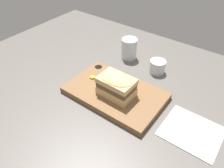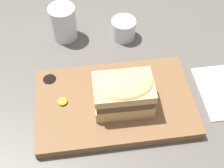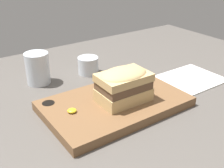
{
  "view_description": "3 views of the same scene",
  "coord_description": "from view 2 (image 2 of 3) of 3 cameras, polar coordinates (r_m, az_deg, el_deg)",
  "views": [
    {
      "loc": [
        39.63,
        -61.08,
        64.48
      ],
      "look_at": [
        -0.8,
        -6.84,
        8.5
      ],
      "focal_mm": 35.0,
      "sensor_mm": 36.0,
      "label": 1
    },
    {
      "loc": [
        -6.83,
        -50.68,
        69.08
      ],
      "look_at": [
        -0.47,
        -3.61,
        8.56
      ],
      "focal_mm": 50.0,
      "sensor_mm": 36.0,
      "label": 2
    },
    {
      "loc": [
        -40.37,
        -62.22,
        43.63
      ],
      "look_at": [
        -0.84,
        -5.43,
        9.69
      ],
      "focal_mm": 45.0,
      "sensor_mm": 36.0,
      "label": 3
    }
  ],
  "objects": [
    {
      "name": "dining_table",
      "position": [
        0.85,
        -0.01,
        -1.21
      ],
      "size": [
        163.47,
        108.31,
        2.0
      ],
      "color": "#56514C",
      "rests_on": "ground"
    },
    {
      "name": "water_glass",
      "position": [
        0.96,
        -8.85,
        10.71
      ],
      "size": [
        7.88,
        7.88,
        10.63
      ],
      "color": "silver",
      "rests_on": "dining_table"
    },
    {
      "name": "sandwich",
      "position": [
        0.74,
        2.09,
        -1.47
      ],
      "size": [
        14.31,
        9.76,
        9.56
      ],
      "rotation": [
        0.0,
        0.0,
        -0.02
      ],
      "color": "tan",
      "rests_on": "serving_board"
    },
    {
      "name": "wine_glass",
      "position": [
        0.96,
        2.1,
        9.99
      ],
      "size": [
        7.37,
        7.37,
        6.13
      ],
      "color": "silver",
      "rests_on": "dining_table"
    },
    {
      "name": "serving_board",
      "position": [
        0.8,
        0.52,
        -3.43
      ],
      "size": [
        39.81,
        24.9,
        2.71
      ],
      "color": "brown",
      "rests_on": "dining_table"
    },
    {
      "name": "mustard_dollop",
      "position": [
        0.79,
        -9.06,
        -3.16
      ],
      "size": [
        2.44,
        2.44,
        0.97
      ],
      "color": "gold",
      "rests_on": "serving_board"
    }
  ]
}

